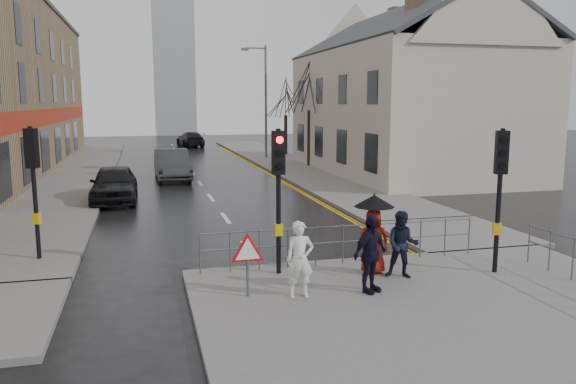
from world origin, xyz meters
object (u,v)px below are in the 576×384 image
pedestrian_b (402,245)px  pedestrian_with_umbrella (374,229)px  car_parked (114,184)px  car_mid (172,164)px  pedestrian_d (370,254)px  pedestrian_a (300,259)px

pedestrian_b → pedestrian_with_umbrella: bearing=162.4°
car_parked → car_mid: 7.04m
pedestrian_with_umbrella → pedestrian_d: size_ratio=1.12×
pedestrian_b → car_mid: bearing=128.3°
pedestrian_with_umbrella → pedestrian_d: 1.39m
pedestrian_a → car_mid: pedestrian_a is taller
pedestrian_with_umbrella → car_mid: size_ratio=0.38×
pedestrian_b → pedestrian_with_umbrella: 0.76m
car_parked → pedestrian_d: bearing=-66.2°
pedestrian_a → car_parked: bearing=111.4°
pedestrian_with_umbrella → car_parked: (-6.35, 12.35, -0.44)m
pedestrian_b → car_mid: (-4.13, 19.33, -0.11)m
pedestrian_a → car_mid: 20.03m
pedestrian_with_umbrella → pedestrian_d: bearing=-115.9°
pedestrian_a → car_parked: 14.13m
car_parked → car_mid: bearing=68.1°
pedestrian_a → car_mid: (-1.52, 19.97, -0.12)m
pedestrian_b → pedestrian_with_umbrella: size_ratio=0.83×
pedestrian_a → car_mid: size_ratio=0.32×
pedestrian_a → pedestrian_d: (1.51, -0.11, 0.04)m
pedestrian_d → pedestrian_b: bearing=5.5°
pedestrian_a → pedestrian_b: pedestrian_a is taller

